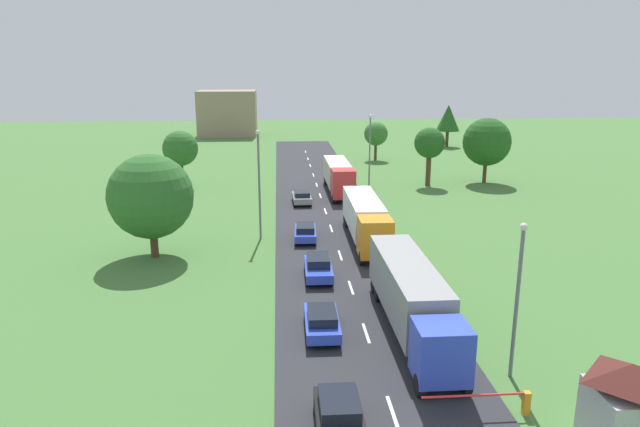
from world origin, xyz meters
The scene contains 23 objects.
road centered at (0.00, 24.50, 0.03)m, with size 10.00×140.00×0.06m, color #2B2B30.
lane_marking_centre centered at (0.00, 21.59, 0.07)m, with size 0.16×121.58×0.01m.
truck_lead centered at (2.47, 12.49, 2.14)m, with size 2.55×13.29×3.64m.
truck_second centered at (2.47, 29.18, 2.06)m, with size 2.62×12.74×3.42m.
truck_third centered at (2.23, 48.19, 2.08)m, with size 2.51×12.15×3.54m.
car_lead centered at (-2.40, 3.77, 0.83)m, with size 1.89×4.03×1.47m.
car_second centered at (-2.43, 12.51, 0.81)m, with size 1.89×4.26×1.42m.
car_third centered at (-2.03, 21.02, 0.85)m, with size 1.90×4.34×1.52m.
car_fourth centered at (-2.50, 29.81, 0.80)m, with size 1.94×4.27×1.38m.
car_fifth centered at (-2.24, 42.96, 0.79)m, with size 2.00×4.23×1.38m.
guard_booth centered at (8.27, 2.00, 1.84)m, with size 2.84×2.86×3.66m.
barrier_gate centered at (4.80, 4.50, 0.69)m, with size 4.64×0.28×1.05m.
person_second centered at (7.79, 3.16, 0.97)m, with size 0.38×0.24×1.82m.
lamppost_lead centered at (6.17, 7.52, 4.26)m, with size 0.36×0.36×7.57m.
lamppost_second centered at (-6.27, 30.70, 5.11)m, with size 0.36×0.36×9.25m.
lamppost_third centered at (6.08, 49.98, 4.89)m, with size 0.36×0.36×8.81m.
tree_oak centered at (-14.27, 26.52, 4.78)m, with size 6.41×6.41×7.99m.
tree_birch centered at (-16.34, 52.96, 4.69)m, with size 4.22×4.22×6.82m.
tree_maple centered at (25.88, 85.19, 5.19)m, with size 4.23×4.23×7.56m.
tree_pine centered at (21.13, 52.68, 5.15)m, with size 5.91×5.91×8.11m.
tree_elm centered at (13.62, 51.55, 5.17)m, with size 3.69×3.69×7.11m.
tree_ash centered at (10.45, 71.30, 4.08)m, with size 3.67×3.67×5.95m.
distant_building centered at (-15.09, 105.65, 4.64)m, with size 11.91×9.26×9.28m, color #9E846B.
Camera 1 is at (-4.63, -16.02, 14.32)m, focal length 32.00 mm.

